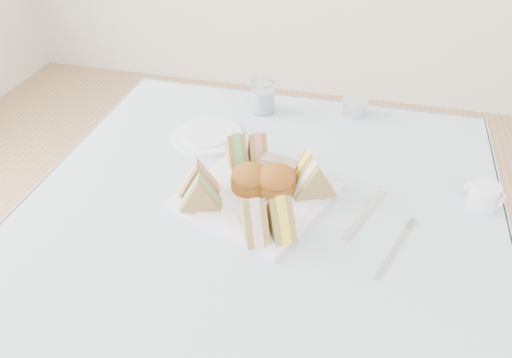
% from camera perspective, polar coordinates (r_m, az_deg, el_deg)
% --- Properties ---
extents(table, '(0.90, 0.90, 0.74)m').
position_cam_1_polar(table, '(1.35, 0.52, -15.23)').
color(table, brown).
rests_on(table, floor).
extents(tablecloth, '(1.02, 1.02, 0.01)m').
position_cam_1_polar(tablecloth, '(1.08, 0.63, -3.05)').
color(tablecloth, silver).
rests_on(tablecloth, table).
extents(serving_plate, '(0.37, 0.37, 0.01)m').
position_cam_1_polar(serving_plate, '(1.10, 0.00, -1.84)').
color(serving_plate, white).
rests_on(serving_plate, tablecloth).
extents(sandwich_fl_a, '(0.10, 0.07, 0.08)m').
position_cam_1_polar(sandwich_fl_a, '(1.08, -6.64, 0.22)').
color(sandwich_fl_a, '#A18954').
rests_on(sandwich_fl_a, serving_plate).
extents(sandwich_fl_b, '(0.10, 0.06, 0.08)m').
position_cam_1_polar(sandwich_fl_b, '(1.04, -6.41, -1.44)').
color(sandwich_fl_b, '#A18954').
rests_on(sandwich_fl_b, serving_plate).
extents(sandwich_fr_a, '(0.09, 0.10, 0.08)m').
position_cam_1_polar(sandwich_fr_a, '(0.98, 2.71, -3.89)').
color(sandwich_fr_a, '#A18954').
rests_on(sandwich_fr_a, serving_plate).
extents(sandwich_fr_b, '(0.08, 0.11, 0.09)m').
position_cam_1_polar(sandwich_fr_b, '(0.97, -0.23, -4.20)').
color(sandwich_fr_b, '#A18954').
rests_on(sandwich_fr_b, serving_plate).
extents(sandwich_bl_a, '(0.08, 0.10, 0.08)m').
position_cam_1_polar(sandwich_bl_a, '(1.16, -2.27, 3.50)').
color(sandwich_bl_a, '#A18954').
rests_on(sandwich_bl_a, serving_plate).
extents(sandwich_bl_b, '(0.07, 0.10, 0.08)m').
position_cam_1_polar(sandwich_bl_b, '(1.17, 0.19, 3.69)').
color(sandwich_bl_b, '#A18954').
rests_on(sandwich_bl_b, serving_plate).
extents(sandwich_br_a, '(0.11, 0.08, 0.09)m').
position_cam_1_polar(sandwich_br_a, '(1.07, 6.69, 0.10)').
color(sandwich_br_a, '#A18954').
rests_on(sandwich_br_a, serving_plate).
extents(sandwich_br_b, '(0.10, 0.08, 0.08)m').
position_cam_1_polar(sandwich_br_b, '(1.11, 5.98, 1.45)').
color(sandwich_br_b, '#A18954').
rests_on(sandwich_br_b, serving_plate).
extents(scone_left, '(0.10, 0.10, 0.06)m').
position_cam_1_polar(scone_left, '(1.09, -0.72, 0.09)').
color(scone_left, '#8E4E14').
rests_on(scone_left, serving_plate).
extents(scone_right, '(0.10, 0.10, 0.06)m').
position_cam_1_polar(scone_right, '(1.08, 2.25, -0.11)').
color(scone_right, '#8E4E14').
rests_on(scone_right, serving_plate).
extents(pastry_slice, '(0.09, 0.05, 0.04)m').
position_cam_1_polar(pastry_slice, '(1.13, 2.72, 1.36)').
color(pastry_slice, tan).
rests_on(pastry_slice, serving_plate).
extents(side_plate, '(0.19, 0.19, 0.01)m').
position_cam_1_polar(side_plate, '(1.30, -5.54, 4.90)').
color(side_plate, white).
rests_on(side_plate, tablecloth).
extents(water_glass, '(0.08, 0.08, 0.09)m').
position_cam_1_polar(water_glass, '(1.40, 0.81, 9.41)').
color(water_glass, white).
rests_on(water_glass, tablecloth).
extents(tea_strainer, '(0.09, 0.09, 0.04)m').
position_cam_1_polar(tea_strainer, '(1.42, 11.16, 7.99)').
color(tea_strainer, silver).
rests_on(tea_strainer, tablecloth).
extents(knife, '(0.08, 0.18, 0.00)m').
position_cam_1_polar(knife, '(1.08, 12.30, -3.99)').
color(knife, silver).
rests_on(knife, tablecloth).
extents(fork, '(0.06, 0.16, 0.00)m').
position_cam_1_polar(fork, '(1.01, 15.36, -8.07)').
color(fork, silver).
rests_on(fork, tablecloth).
extents(creamer_jug, '(0.08, 0.08, 0.05)m').
position_cam_1_polar(creamer_jug, '(1.17, 24.61, -1.74)').
color(creamer_jug, white).
rests_on(creamer_jug, tablecloth).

